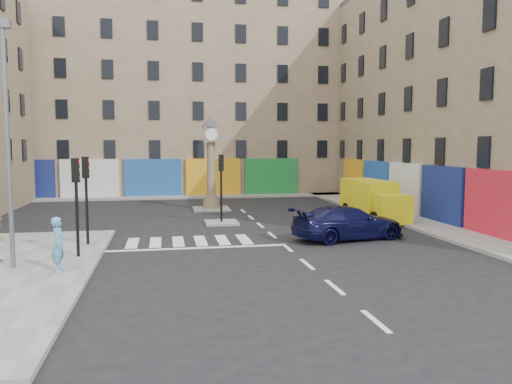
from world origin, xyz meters
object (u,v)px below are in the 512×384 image
object	(u,v)px
navy_sedan	(348,223)
yellow_van	(372,200)
clock_pillar	(211,157)
traffic_light_left_far	(86,186)
traffic_light_island	(221,177)
lamp_post	(7,131)
pedestrian_blue	(59,244)
traffic_light_left_near	(76,191)

from	to	relation	value
navy_sedan	yellow_van	xyz separation A→B (m)	(3.77, 5.98, 0.34)
clock_pillar	traffic_light_left_far	bearing A→B (deg)	-118.94
traffic_light_left_far	traffic_light_island	xyz separation A→B (m)	(6.30, 5.40, -0.03)
lamp_post	navy_sedan	size ratio (longest dim) A/B	1.56
yellow_van	pedestrian_blue	world-z (taller)	yellow_van
lamp_post	clock_pillar	size ratio (longest dim) A/B	1.36
navy_sedan	yellow_van	size ratio (longest dim) A/B	0.86
traffic_light_island	navy_sedan	size ratio (longest dim) A/B	0.70
pedestrian_blue	lamp_post	bearing A→B (deg)	66.73
traffic_light_left_far	clock_pillar	distance (m)	13.05
traffic_light_left_near	navy_sedan	size ratio (longest dim) A/B	0.70
pedestrian_blue	clock_pillar	bearing A→B (deg)	-19.69
traffic_light_left_near	traffic_light_left_far	xyz separation A→B (m)	(0.00, 2.40, 0.00)
traffic_light_left_far	lamp_post	bearing A→B (deg)	-116.57
traffic_light_left_near	traffic_light_island	world-z (taller)	traffic_light_left_near
traffic_light_island	clock_pillar	world-z (taller)	clock_pillar
clock_pillar	yellow_van	xyz separation A→B (m)	(9.00, -5.64, -2.43)
traffic_light_left_far	pedestrian_blue	distance (m)	4.87
traffic_light_left_near	pedestrian_blue	xyz separation A→B (m)	(-0.24, -2.20, -1.56)
traffic_light_island	clock_pillar	distance (m)	6.07
traffic_light_left_near	pedestrian_blue	world-z (taller)	traffic_light_left_near
lamp_post	pedestrian_blue	bearing A→B (deg)	-25.82
traffic_light_island	traffic_light_left_near	bearing A→B (deg)	-128.93
traffic_light_left_near	traffic_light_left_far	world-z (taller)	same
traffic_light_island	pedestrian_blue	world-z (taller)	traffic_light_island
lamp_post	clock_pillar	distance (m)	17.31
traffic_light_island	yellow_van	world-z (taller)	traffic_light_island
traffic_light_left_near	clock_pillar	distance (m)	15.19
yellow_van	clock_pillar	bearing A→B (deg)	147.25
traffic_light_island	navy_sedan	xyz separation A→B (m)	(5.23, -5.62, -1.82)
lamp_post	yellow_van	distance (m)	20.02
lamp_post	pedestrian_blue	distance (m)	4.16
traffic_light_left_near	lamp_post	world-z (taller)	lamp_post
clock_pillar	traffic_light_left_near	bearing A→B (deg)	-114.55
navy_sedan	traffic_light_left_near	bearing A→B (deg)	89.11
traffic_light_island	pedestrian_blue	bearing A→B (deg)	-123.18
clock_pillar	navy_sedan	world-z (taller)	clock_pillar
traffic_light_island	lamp_post	size ratio (longest dim) A/B	0.45
yellow_van	pedestrian_blue	size ratio (longest dim) A/B	3.40
pedestrian_blue	navy_sedan	bearing A→B (deg)	-67.04
traffic_light_left_near	clock_pillar	xyz separation A→B (m)	(6.30, 13.80, 0.93)
yellow_van	pedestrian_blue	bearing A→B (deg)	-147.00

